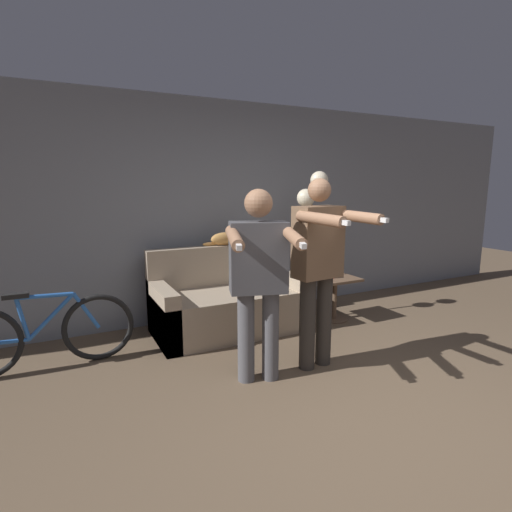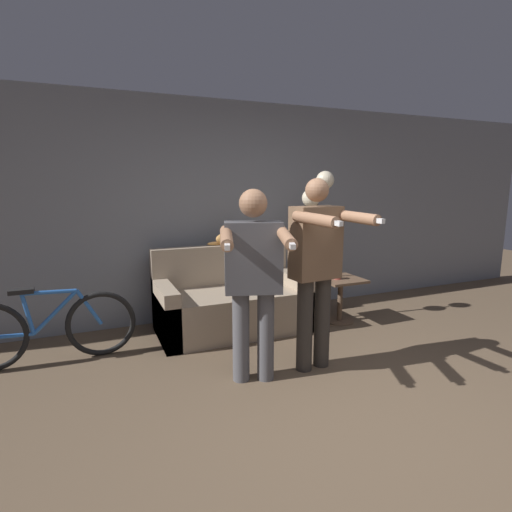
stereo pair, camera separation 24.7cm
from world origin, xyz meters
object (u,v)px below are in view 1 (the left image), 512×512
object	(u,v)px
floor_lamp	(312,204)
bicycle	(43,334)
cat	(226,238)
person_right	(319,262)
cup	(332,274)
side_table	(335,289)
person_left	(259,273)
couch	(228,305)

from	to	relation	value
floor_lamp	bicycle	size ratio (longest dim) A/B	1.15
cat	person_right	bearing A→B (deg)	-80.95
cat	cup	size ratio (longest dim) A/B	4.77
person_right	side_table	world-z (taller)	person_right
person_left	cat	world-z (taller)	person_left
cup	bicycle	size ratio (longest dim) A/B	0.06
cup	person_right	bearing A→B (deg)	-132.83
side_table	couch	bearing A→B (deg)	168.64
person_left	cat	xyz separation A→B (m)	(0.34, 1.51, 0.08)
couch	person_right	distance (m)	1.42
person_right	cat	distance (m)	1.54
cat	bicycle	world-z (taller)	cat
floor_lamp	side_table	xyz separation A→B (m)	(0.26, -0.14, -1.01)
floor_lamp	person_right	bearing A→B (deg)	-121.50
person_left	cup	size ratio (longest dim) A/B	16.51
side_table	cup	bearing A→B (deg)	-167.83
cat	cup	distance (m)	1.32
floor_lamp	side_table	size ratio (longest dim) A/B	3.34
cat	side_table	xyz separation A→B (m)	(1.17, -0.57, -0.62)
person_left	floor_lamp	world-z (taller)	floor_lamp
side_table	cat	bearing A→B (deg)	154.04
person_right	bicycle	xyz separation A→B (m)	(-2.18, 1.03, -0.63)
cat	floor_lamp	distance (m)	1.08
person_right	couch	bearing A→B (deg)	101.41
person_left	cup	distance (m)	1.76
couch	bicycle	xyz separation A→B (m)	(-1.83, -0.17, 0.04)
person_left	cat	distance (m)	1.55
person_right	cup	distance (m)	1.33
couch	floor_lamp	xyz separation A→B (m)	(1.02, -0.12, 1.10)
person_right	cup	bearing A→B (deg)	41.99
person_right	bicycle	world-z (taller)	person_right
person_left	person_right	size ratio (longest dim) A/B	0.95
person_left	cup	world-z (taller)	person_left
side_table	bicycle	world-z (taller)	bicycle
person_right	floor_lamp	world-z (taller)	floor_lamp
person_right	cat	bearing A→B (deg)	93.87
floor_lamp	cup	world-z (taller)	floor_lamp
couch	floor_lamp	size ratio (longest dim) A/B	0.92
couch	cup	size ratio (longest dim) A/B	16.91
couch	person_left	bearing A→B (deg)	-100.62
person_left	person_right	bearing A→B (deg)	17.56
person_left	floor_lamp	bearing A→B (deg)	58.61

